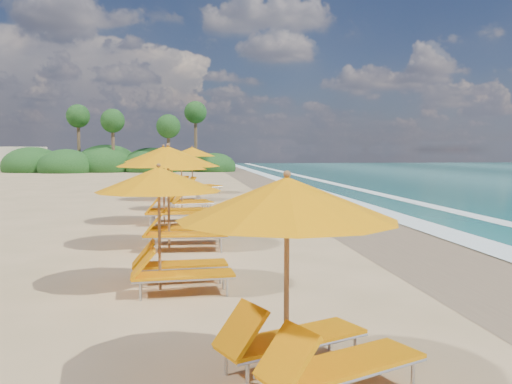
{
  "coord_description": "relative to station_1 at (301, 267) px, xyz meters",
  "views": [
    {
      "loc": [
        -2.05,
        -15.86,
        2.47
      ],
      "look_at": [
        0.0,
        0.0,
        1.2
      ],
      "focal_mm": 37.51,
      "sensor_mm": 36.0,
      "label": 1
    }
  ],
  "objects": [
    {
      "name": "treeline",
      "position": [
        -9.03,
        56.1,
        -0.27
      ],
      "size": [
        25.8,
        8.8,
        9.74
      ],
      "color": "#163D14",
      "rests_on": "ground"
    },
    {
      "name": "station_6",
      "position": [
        -1.66,
        20.9,
        0.15
      ],
      "size": [
        2.88,
        2.69,
        2.54
      ],
      "rotation": [
        0.0,
        0.0,
        0.08
      ],
      "color": "olive",
      "rests_on": "ground"
    },
    {
      "name": "ground",
      "position": [
        0.91,
        10.59,
        -1.27
      ],
      "size": [
        160.0,
        160.0,
        0.0
      ],
      "primitive_type": "plane",
      "color": "tan",
      "rests_on": "ground"
    },
    {
      "name": "station_7",
      "position": [
        -0.65,
        25.19,
        0.24
      ],
      "size": [
        3.5,
        3.46,
        2.69
      ],
      "rotation": [
        0.0,
        0.0,
        0.4
      ],
      "color": "olive",
      "rests_on": "ground"
    },
    {
      "name": "station_2",
      "position": [
        -1.46,
        4.15,
        -0.02
      ],
      "size": [
        2.51,
        2.34,
        2.23
      ],
      "rotation": [
        0.0,
        0.0,
        0.07
      ],
      "color": "olive",
      "rests_on": "ground"
    },
    {
      "name": "station_3",
      "position": [
        -1.4,
        8.22,
        0.2
      ],
      "size": [
        2.9,
        2.69,
        2.63
      ],
      "rotation": [
        0.0,
        0.0,
        -0.04
      ],
      "color": "olive",
      "rests_on": "ground"
    },
    {
      "name": "surf_foam",
      "position": [
        7.61,
        10.59,
        -1.24
      ],
      "size": [
        4.0,
        160.0,
        0.01
      ],
      "color": "white",
      "rests_on": "ground"
    },
    {
      "name": "beach_building",
      "position": [
        -21.09,
        58.59,
        0.13
      ],
      "size": [
        7.0,
        5.0,
        2.8
      ],
      "primitive_type": "cube",
      "color": "beige",
      "rests_on": "ground"
    },
    {
      "name": "station_4",
      "position": [
        -1.71,
        12.72,
        0.21
      ],
      "size": [
        2.86,
        2.64,
        2.65
      ],
      "rotation": [
        0.0,
        0.0,
        -0.02
      ],
      "color": "olive",
      "rests_on": "ground"
    },
    {
      "name": "station_5",
      "position": [
        -1.2,
        16.78,
        -0.07
      ],
      "size": [
        2.64,
        2.55,
        2.13
      ],
      "rotation": [
        0.0,
        0.0,
        0.25
      ],
      "color": "olive",
      "rests_on": "ground"
    },
    {
      "name": "station_1",
      "position": [
        0.0,
        0.0,
        0.0
      ],
      "size": [
        2.96,
        2.94,
        2.26
      ],
      "rotation": [
        0.0,
        0.0,
        0.42
      ],
      "color": "olive",
      "rests_on": "ground"
    },
    {
      "name": "wet_sand",
      "position": [
        4.91,
        10.59,
        -1.26
      ],
      "size": [
        4.0,
        160.0,
        0.01
      ],
      "primitive_type": "cube",
      "color": "#897252",
      "rests_on": "ground"
    }
  ]
}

